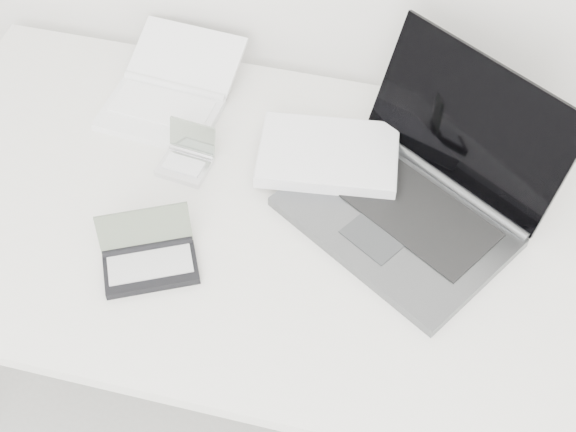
% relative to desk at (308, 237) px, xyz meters
% --- Properties ---
extents(desk, '(1.60, 0.80, 0.73)m').
position_rel_desk_xyz_m(desk, '(0.00, 0.00, 0.00)').
color(desk, white).
rests_on(desk, ground).
extents(laptop_large, '(0.59, 0.53, 0.26)m').
position_rel_desk_xyz_m(laptop_large, '(0.14, 0.10, 0.09)').
color(laptop_large, '#585A5D').
rests_on(laptop_large, desk).
extents(netbook_open_white, '(0.26, 0.32, 0.07)m').
position_rel_desk_xyz_m(netbook_open_white, '(-0.36, 0.24, 0.06)').
color(netbook_open_white, white).
rests_on(netbook_open_white, desk).
extents(pda_silver, '(0.11, 0.11, 0.08)m').
position_rel_desk_xyz_m(pda_silver, '(-0.27, 0.08, 0.06)').
color(pda_silver, silver).
rests_on(pda_silver, desk).
extents(palmtop_charcoal, '(0.20, 0.18, 0.09)m').
position_rel_desk_xyz_m(palmtop_charcoal, '(-0.26, -0.16, 0.06)').
color(palmtop_charcoal, black).
rests_on(palmtop_charcoal, desk).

